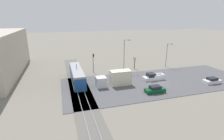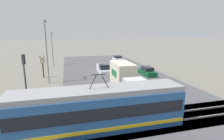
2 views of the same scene
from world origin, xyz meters
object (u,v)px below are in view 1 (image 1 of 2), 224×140
object	(u,v)px
sedan_car_0	(212,81)
street_tree	(135,64)
street_lamp_near_crossing	(167,54)
street_lamp_mid_block	(125,54)
pickup_truck	(153,77)
box_truck	(116,79)
sedan_car_1	(155,90)
traffic_light_pole	(93,61)
light_rail_tram	(77,75)

from	to	relation	value
sedan_car_0	street_tree	world-z (taller)	street_tree
street_lamp_near_crossing	street_lamp_mid_block	bearing A→B (deg)	91.21
pickup_truck	street_lamp_mid_block	xyz separation A→B (m)	(9.44, 4.30, 4.57)
box_truck	pickup_truck	world-z (taller)	box_truck
street_tree	sedan_car_1	bearing A→B (deg)	170.05
pickup_truck	traffic_light_pole	bearing A→B (deg)	51.49
traffic_light_pole	street_lamp_near_crossing	world-z (taller)	street_lamp_near_crossing
sedan_car_1	street_lamp_mid_block	world-z (taller)	street_lamp_mid_block
street_lamp_mid_block	traffic_light_pole	bearing A→B (deg)	82.36
light_rail_tram	traffic_light_pole	world-z (taller)	traffic_light_pole
light_rail_tram	street_tree	bearing A→B (deg)	-70.96
pickup_truck	street_tree	size ratio (longest dim) A/B	1.47
street_lamp_mid_block	box_truck	bearing A→B (deg)	149.28
street_tree	box_truck	bearing A→B (deg)	139.11
street_lamp_near_crossing	sedan_car_1	bearing A→B (deg)	140.48
traffic_light_pole	street_tree	size ratio (longest dim) A/B	1.48
light_rail_tram	street_lamp_near_crossing	world-z (taller)	street_lamp_near_crossing
sedan_car_1	street_lamp_mid_block	xyz separation A→B (m)	(16.58, 0.68, 4.62)
traffic_light_pole	sedan_car_1	bearing A→B (deg)	-151.21
street_lamp_near_crossing	street_lamp_mid_block	distance (m)	14.64
pickup_truck	street_tree	distance (m)	10.71
street_tree	light_rail_tram	bearing A→B (deg)	109.04
box_truck	pickup_truck	distance (m)	10.37
pickup_truck	street_lamp_mid_block	bearing A→B (deg)	24.49
traffic_light_pole	street_tree	xyz separation A→B (m)	(-0.00, -12.90, -1.87)
box_truck	light_rail_tram	bearing A→B (deg)	59.49
traffic_light_pole	street_lamp_mid_block	bearing A→B (deg)	-97.64
pickup_truck	traffic_light_pole	distance (m)	17.35
street_tree	street_lamp_mid_block	world-z (taller)	street_lamp_mid_block
sedan_car_1	street_lamp_mid_block	distance (m)	17.22
pickup_truck	street_tree	xyz separation A→B (m)	(10.65, 0.49, 0.95)
box_truck	street_lamp_near_crossing	world-z (taller)	street_lamp_near_crossing
pickup_truck	street_lamp_mid_block	distance (m)	11.33
street_tree	street_lamp_mid_block	bearing A→B (deg)	107.73
box_truck	street_lamp_near_crossing	size ratio (longest dim) A/B	1.11
traffic_light_pole	street_tree	world-z (taller)	traffic_light_pole
sedan_car_0	light_rail_tram	bearing A→B (deg)	71.20
traffic_light_pole	street_lamp_mid_block	distance (m)	9.34
sedan_car_1	street_lamp_mid_block	size ratio (longest dim) A/B	0.46
sedan_car_1	traffic_light_pole	bearing A→B (deg)	28.79
pickup_truck	sedan_car_0	world-z (taller)	pickup_truck
sedan_car_0	street_lamp_near_crossing	world-z (taller)	street_lamp_near_crossing
box_truck	traffic_light_pole	bearing A→B (deg)	15.22
light_rail_tram	traffic_light_pole	size ratio (longest dim) A/B	2.43
pickup_truck	street_tree	bearing A→B (deg)	2.65
pickup_truck	traffic_light_pole	xyz separation A→B (m)	(10.66, 13.39, 2.82)
box_truck	street_tree	xyz separation A→B (m)	(11.33, -9.82, 0.03)
traffic_light_pole	pickup_truck	bearing A→B (deg)	-128.51
light_rail_tram	sedan_car_0	size ratio (longest dim) A/B	3.17
light_rail_tram	street_lamp_near_crossing	size ratio (longest dim) A/B	1.79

